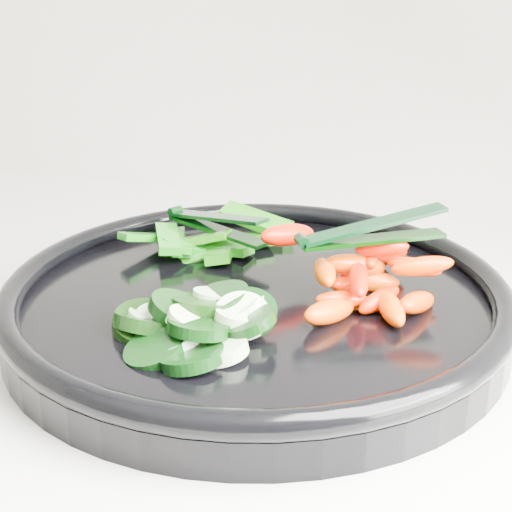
% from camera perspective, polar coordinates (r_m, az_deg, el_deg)
% --- Properties ---
extents(veggie_tray, '(0.47, 0.47, 0.04)m').
position_cam_1_polar(veggie_tray, '(0.54, -0.00, -3.45)').
color(veggie_tray, black).
rests_on(veggie_tray, counter).
extents(cucumber_pile, '(0.12, 0.13, 0.04)m').
position_cam_1_polar(cucumber_pile, '(0.48, -5.35, -5.12)').
color(cucumber_pile, black).
rests_on(cucumber_pile, veggie_tray).
extents(carrot_pile, '(0.15, 0.17, 0.05)m').
position_cam_1_polar(carrot_pile, '(0.53, 8.57, -1.40)').
color(carrot_pile, '#DD3900').
rests_on(carrot_pile, veggie_tray).
extents(pepper_pile, '(0.13, 0.12, 0.04)m').
position_cam_1_polar(pepper_pile, '(0.62, -3.81, 1.16)').
color(pepper_pile, '#166609').
rests_on(pepper_pile, veggie_tray).
extents(tong_carrot, '(0.10, 0.08, 0.02)m').
position_cam_1_polar(tong_carrot, '(0.52, 9.04, 1.87)').
color(tong_carrot, black).
rests_on(tong_carrot, carrot_pile).
extents(tong_pepper, '(0.11, 0.06, 0.02)m').
position_cam_1_polar(tong_pepper, '(0.61, -3.40, 2.68)').
color(tong_pepper, black).
rests_on(tong_pepper, pepper_pile).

